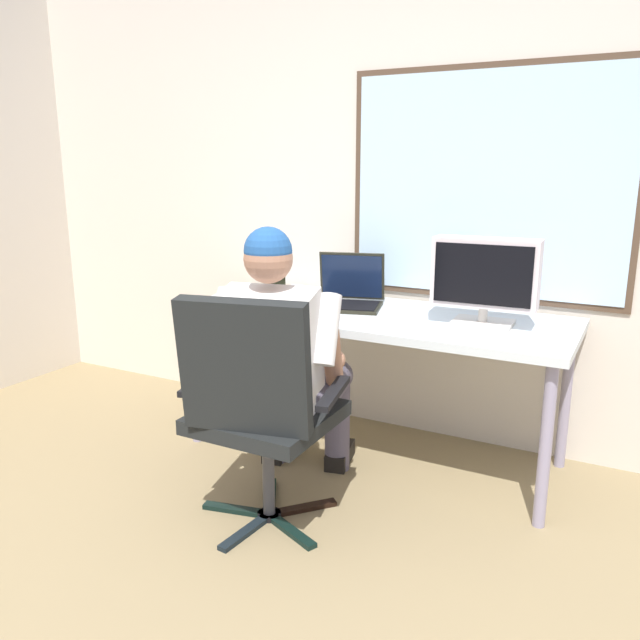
# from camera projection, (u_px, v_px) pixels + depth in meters

# --- Properties ---
(wall_rear) EXTENTS (5.54, 0.08, 2.62)m
(wall_rear) POSITION_uv_depth(u_px,v_px,m) (445.00, 189.00, 3.20)
(wall_rear) COLOR beige
(wall_rear) RESTS_ON ground
(desk) EXTENTS (1.88, 0.73, 0.74)m
(desk) POSITION_uv_depth(u_px,v_px,m) (373.00, 325.00, 3.08)
(desk) COLOR gray
(desk) RESTS_ON ground
(office_chair) EXTENTS (0.66, 0.60, 0.98)m
(office_chair) POSITION_uv_depth(u_px,v_px,m) (257.00, 400.00, 2.41)
(office_chair) COLOR black
(office_chair) RESTS_ON ground
(person_seated) EXTENTS (0.61, 0.86, 1.21)m
(person_seated) POSITION_uv_depth(u_px,v_px,m) (282.00, 361.00, 2.66)
(person_seated) COLOR #524C5D
(person_seated) RESTS_ON ground
(crt_monitor) EXTENTS (0.46, 0.22, 0.39)m
(crt_monitor) POSITION_uv_depth(u_px,v_px,m) (485.00, 275.00, 2.76)
(crt_monitor) COLOR beige
(crt_monitor) RESTS_ON desk
(laptop) EXTENTS (0.40, 0.39, 0.26)m
(laptop) POSITION_uv_depth(u_px,v_px,m) (349.00, 292.00, 3.20)
(laptop) COLOR black
(laptop) RESTS_ON desk
(wine_glass) EXTENTS (0.07, 0.07, 0.14)m
(wine_glass) POSITION_uv_depth(u_px,v_px,m) (296.00, 295.00, 3.02)
(wine_glass) COLOR silver
(wine_glass) RESTS_ON desk
(desk_speaker) EXTENTS (0.08, 0.09, 0.19)m
(desk_speaker) POSITION_uv_depth(u_px,v_px,m) (276.00, 277.00, 3.46)
(desk_speaker) COLOR black
(desk_speaker) RESTS_ON desk
(cd_case) EXTENTS (0.17, 0.16, 0.01)m
(cd_case) POSITION_uv_depth(u_px,v_px,m) (273.00, 307.00, 3.15)
(cd_case) COLOR #15A384
(cd_case) RESTS_ON desk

